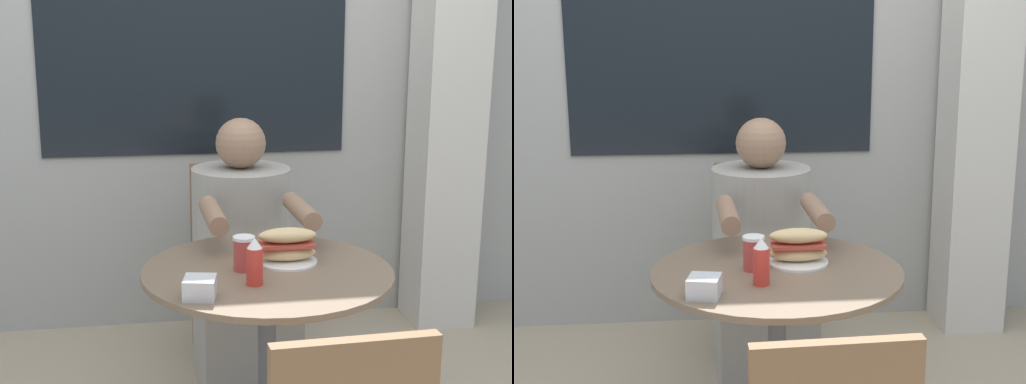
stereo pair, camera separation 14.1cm
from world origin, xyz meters
The scene contains 9 objects.
storefront_wall centered at (0.00, 1.35, 1.40)m, with size 8.00×0.09×2.80m.
lattice_pillar centered at (1.09, 1.14, 1.20)m, with size 0.30×0.30×2.40m.
cafe_table centered at (0.00, 0.00, 0.53)m, with size 0.80×0.80×0.72m.
diner_chair centered at (0.00, 0.96, 0.52)m, with size 0.39×0.39×0.87m.
seated_diner centered at (0.01, 0.61, 0.47)m, with size 0.41×0.72×1.12m.
sandwich_on_plate centered at (0.08, 0.05, 0.77)m, with size 0.20×0.20×0.12m.
drink_cup centered at (-0.08, 0.00, 0.77)m, with size 0.07×0.07×0.11m.
napkin_box centered at (-0.23, -0.22, 0.75)m, with size 0.11×0.11×0.06m.
condiment_bottle centered at (-0.06, -0.14, 0.79)m, with size 0.05×0.05×0.15m.
Camera 2 is at (-0.24, -2.14, 1.46)m, focal length 50.00 mm.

